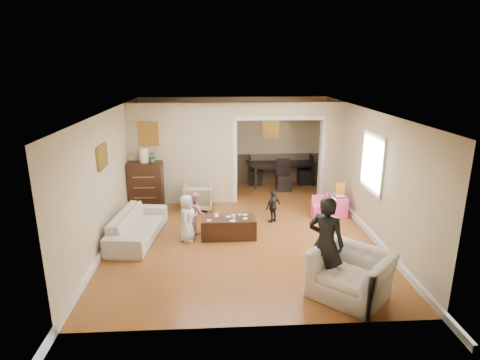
{
  "coord_description": "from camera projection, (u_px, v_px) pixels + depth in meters",
  "views": [
    {
      "loc": [
        -0.49,
        -8.25,
        3.53
      ],
      "look_at": [
        0.0,
        0.2,
        1.05
      ],
      "focal_mm": 29.84,
      "sensor_mm": 36.0,
      "label": 1
    }
  ],
  "objects": [
    {
      "name": "partition_left",
      "position": [
        183.0,
        154.0,
        10.2
      ],
      "size": [
        2.75,
        0.18,
        2.6
      ],
      "primitive_type": "cube",
      "color": "#C8B993",
      "rests_on": "ground"
    },
    {
      "name": "cereal_box",
      "position": [
        341.0,
        189.0,
        9.62
      ],
      "size": [
        0.2,
        0.09,
        0.3
      ],
      "primitive_type": "cube",
      "rotation": [
        0.0,
        0.0,
        -0.08
      ],
      "color": "yellow",
      "rests_on": "play_table"
    },
    {
      "name": "framed_art_partition",
      "position": [
        148.0,
        134.0,
        9.9
      ],
      "size": [
        0.45,
        0.03,
        0.55
      ],
      "primitive_type": "cube",
      "color": "brown",
      "rests_on": "partition_left"
    },
    {
      "name": "child_kneel_b",
      "position": [
        196.0,
        212.0,
        8.58
      ],
      "size": [
        0.46,
        0.52,
        0.89
      ],
      "primitive_type": "imported",
      "rotation": [
        0.0,
        0.0,
        1.92
      ],
      "color": "pink",
      "rests_on": "ground"
    },
    {
      "name": "floor",
      "position": [
        241.0,
        227.0,
        8.92
      ],
      "size": [
        7.0,
        7.0,
        0.0
      ],
      "primitive_type": "plane",
      "color": "#955926",
      "rests_on": "ground"
    },
    {
      "name": "coffee_table",
      "position": [
        229.0,
        227.0,
        8.4
      ],
      "size": [
        1.14,
        0.57,
        0.43
      ],
      "primitive_type": "cube",
      "rotation": [
        0.0,
        0.0,
        -0.0
      ],
      "color": "#3C1F13",
      "rests_on": "ground"
    },
    {
      "name": "potted_plant",
      "position": [
        152.0,
        156.0,
        9.87
      ],
      "size": [
        0.26,
        0.23,
        0.29
      ],
      "primitive_type": "imported",
      "color": "#397C37",
      "rests_on": "dresser"
    },
    {
      "name": "dresser",
      "position": [
        146.0,
        185.0,
        10.06
      ],
      "size": [
        0.85,
        0.48,
        1.17
      ],
      "primitive_type": "cube",
      "color": "black",
      "rests_on": "ground"
    },
    {
      "name": "child_kneel_a",
      "position": [
        187.0,
        218.0,
        8.13
      ],
      "size": [
        0.39,
        0.53,
        0.99
      ],
      "primitive_type": "imported",
      "rotation": [
        0.0,
        0.0,
        1.4
      ],
      "color": "white",
      "rests_on": "ground"
    },
    {
      "name": "armchair_back",
      "position": [
        198.0,
        197.0,
        9.98
      ],
      "size": [
        0.71,
        0.73,
        0.65
      ],
      "primitive_type": "imported",
      "rotation": [
        0.0,
        0.0,
        3.11
      ],
      "color": "tan",
      "rests_on": "ground"
    },
    {
      "name": "partition_right",
      "position": [
        331.0,
        152.0,
        10.42
      ],
      "size": [
        0.55,
        0.18,
        2.6
      ],
      "primitive_type": "cube",
      "color": "#C8B993",
      "rests_on": "ground"
    },
    {
      "name": "play_bowl",
      "position": [
        340.0,
        197.0,
        9.44
      ],
      "size": [
        0.22,
        0.22,
        0.05
      ],
      "primitive_type": "imported",
      "rotation": [
        0.0,
        0.0,
        -0.08
      ],
      "color": "silver",
      "rests_on": "play_table"
    },
    {
      "name": "framed_art_sofa_wall",
      "position": [
        102.0,
        157.0,
        7.69
      ],
      "size": [
        0.03,
        0.55,
        0.4
      ],
      "primitive_type": "cube",
      "color": "brown"
    },
    {
      "name": "play_table",
      "position": [
        336.0,
        205.0,
        9.62
      ],
      "size": [
        0.52,
        0.52,
        0.47
      ],
      "primitive_type": "cube",
      "rotation": [
        0.0,
        0.0,
        -0.08
      ],
      "color": "#FF4395",
      "rests_on": "ground"
    },
    {
      "name": "table_lamp",
      "position": [
        144.0,
        155.0,
        9.85
      ],
      "size": [
        0.22,
        0.22,
        0.36
      ],
      "primitive_type": "cylinder",
      "color": "#FEEECF",
      "rests_on": "dresser"
    },
    {
      "name": "child_toddler",
      "position": [
        273.0,
        206.0,
        9.13
      ],
      "size": [
        0.46,
        0.43,
        0.76
      ],
      "primitive_type": "imported",
      "rotation": [
        0.0,
        0.0,
        -2.44
      ],
      "color": "black",
      "rests_on": "ground"
    },
    {
      "name": "toy_block",
      "position": [
        330.0,
        194.0,
        9.66
      ],
      "size": [
        0.09,
        0.08,
        0.05
      ],
      "primitive_type": "cube",
      "rotation": [
        0.0,
        0.0,
        0.27
      ],
      "color": "red",
      "rests_on": "play_table"
    },
    {
      "name": "framed_art_alcove",
      "position": [
        271.0,
        128.0,
        11.8
      ],
      "size": [
        0.45,
        0.03,
        0.55
      ],
      "primitive_type": "cube",
      "color": "brown"
    },
    {
      "name": "craft_papers",
      "position": [
        230.0,
        217.0,
        8.34
      ],
      "size": [
        0.89,
        0.53,
        0.0
      ],
      "color": "white",
      "rests_on": "coffee_table"
    },
    {
      "name": "cyan_cup",
      "position": [
        333.0,
        195.0,
        9.49
      ],
      "size": [
        0.08,
        0.08,
        0.08
      ],
      "primitive_type": "cylinder",
      "color": "teal",
      "rests_on": "play_table"
    },
    {
      "name": "sofa",
      "position": [
        138.0,
        226.0,
        8.27
      ],
      "size": [
        1.01,
        2.07,
        0.58
      ],
      "primitive_type": "imported",
      "rotation": [
        0.0,
        0.0,
        1.45
      ],
      "color": "beige",
      "rests_on": "ground"
    },
    {
      "name": "armchair_front",
      "position": [
        350.0,
        274.0,
        6.21
      ],
      "size": [
        1.51,
        1.5,
        0.74
      ],
      "primitive_type": "imported",
      "rotation": [
        0.0,
        0.0,
        -0.76
      ],
      "color": "beige",
      "rests_on": "ground"
    },
    {
      "name": "adult_person",
      "position": [
        326.0,
        243.0,
        6.29
      ],
      "size": [
        0.7,
        0.64,
        1.59
      ],
      "primitive_type": "imported",
      "rotation": [
        0.0,
        0.0,
        2.56
      ],
      "color": "black",
      "rests_on": "ground"
    },
    {
      "name": "dining_table",
      "position": [
        280.0,
        173.0,
        12.06
      ],
      "size": [
        2.15,
        1.44,
        0.7
      ],
      "primitive_type": "imported",
      "rotation": [
        0.0,
        0.0,
        0.18
      ],
      "color": "black",
      "rests_on": "ground"
    },
    {
      "name": "coffee_cup",
      "position": [
        233.0,
        216.0,
        8.29
      ],
      "size": [
        0.09,
        0.09,
        0.08
      ],
      "primitive_type": "imported",
      "rotation": [
        0.0,
        0.0,
        -0.0
      ],
      "color": "white",
      "rests_on": "coffee_table"
    },
    {
      "name": "window_pane",
      "position": [
        373.0,
        163.0,
        8.25
      ],
      "size": [
        0.03,
        0.95,
        1.1
      ],
      "primitive_type": "cube",
      "color": "white",
      "rests_on": "ground"
    },
    {
      "name": "partition_header",
      "position": [
        280.0,
        109.0,
        10.02
      ],
      "size": [
        2.22,
        0.18,
        0.35
      ],
      "primitive_type": "cube",
      "color": "#C8B993",
      "rests_on": "partition_right"
    }
  ]
}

